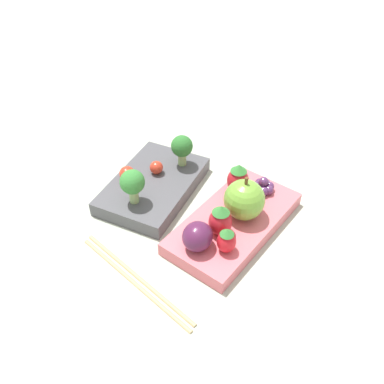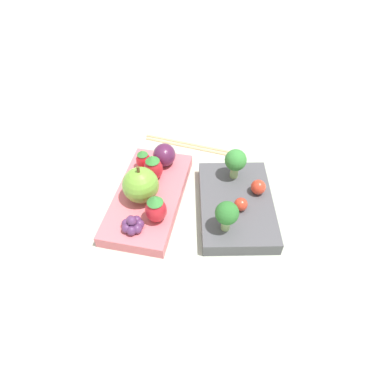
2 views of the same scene
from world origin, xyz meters
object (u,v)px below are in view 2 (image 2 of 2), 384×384
object	(u,v)px
broccoli_floret_1	(227,214)
grape_cluster	(133,225)
bento_box_savoury	(236,205)
strawberry_0	(153,167)
cherry_tomato_0	(258,187)
strawberry_2	(156,209)
cherry_tomato_1	(241,204)
broccoli_floret_0	(236,161)
plum	(164,155)
chopsticks_pair	(196,146)
apple	(141,185)
bento_box_fruit	(149,197)
strawberry_1	(143,159)

from	to	relation	value
broccoli_floret_1	grape_cluster	world-z (taller)	broccoli_floret_1
bento_box_savoury	strawberry_0	xyz separation A→B (m)	(-0.05, -0.14, 0.03)
cherry_tomato_0	strawberry_0	xyz separation A→B (m)	(-0.03, -0.18, 0.01)
strawberry_2	grape_cluster	xyz separation A→B (m)	(0.02, -0.03, -0.02)
bento_box_savoury	cherry_tomato_1	xyz separation A→B (m)	(0.02, 0.00, 0.02)
broccoli_floret_0	broccoli_floret_1	distance (m)	0.12
bento_box_savoury	grape_cluster	bearing A→B (deg)	-68.79
plum	grape_cluster	distance (m)	0.15
strawberry_0	chopsticks_pair	world-z (taller)	strawberry_0
cherry_tomato_1	apple	world-z (taller)	apple
broccoli_floret_0	chopsticks_pair	distance (m)	0.14
cherry_tomato_0	strawberry_0	distance (m)	0.18
cherry_tomato_0	strawberry_2	bearing A→B (deg)	-68.64
strawberry_0	cherry_tomato_1	bearing A→B (deg)	65.78
broccoli_floret_0	grape_cluster	world-z (taller)	broccoli_floret_0
broccoli_floret_1	cherry_tomato_0	distance (m)	0.10
broccoli_floret_0	plum	size ratio (longest dim) A/B	1.29
apple	strawberry_2	world-z (taller)	apple
apple	plum	bearing A→B (deg)	162.01
broccoli_floret_0	broccoli_floret_1	bearing A→B (deg)	-8.09
broccoli_floret_0	grape_cluster	size ratio (longest dim) A/B	1.60
broccoli_floret_0	bento_box_fruit	bearing A→B (deg)	-72.88
cherry_tomato_0	grape_cluster	world-z (taller)	cherry_tomato_0
grape_cluster	chopsticks_pair	xyz separation A→B (m)	(-0.23, 0.09, -0.03)
strawberry_0	strawberry_2	xyz separation A→B (m)	(0.09, 0.02, 0.00)
cherry_tomato_0	cherry_tomato_1	distance (m)	0.05
cherry_tomato_0	grape_cluster	bearing A→B (deg)	-66.93
cherry_tomato_1	plum	size ratio (longest dim) A/B	0.49
bento_box_savoury	chopsticks_pair	distance (m)	0.18
broccoli_floret_0	cherry_tomato_1	size ratio (longest dim) A/B	2.60
broccoli_floret_0	strawberry_2	bearing A→B (deg)	-51.09
bento_box_fruit	broccoli_floret_0	distance (m)	0.16
cherry_tomato_1	strawberry_2	world-z (taller)	strawberry_2
strawberry_1	plum	world-z (taller)	same
broccoli_floret_1	apple	distance (m)	0.15
broccoli_floret_1	apple	size ratio (longest dim) A/B	0.78
bento_box_fruit	broccoli_floret_1	size ratio (longest dim) A/B	4.21
cherry_tomato_1	strawberry_0	xyz separation A→B (m)	(-0.07, -0.15, 0.01)
broccoli_floret_0	apple	bearing A→B (deg)	-69.76
cherry_tomato_0	strawberry_0	size ratio (longest dim) A/B	0.50
bento_box_fruit	strawberry_1	bearing A→B (deg)	-165.33
bento_box_savoury	chopsticks_pair	world-z (taller)	bento_box_savoury
bento_box_savoury	strawberry_1	distance (m)	0.18
strawberry_0	plum	xyz separation A→B (m)	(-0.04, 0.01, -0.00)
bento_box_savoury	cherry_tomato_1	world-z (taller)	cherry_tomato_1
bento_box_fruit	plum	world-z (taller)	plum
apple	plum	size ratio (longest dim) A/B	1.59
strawberry_1	plum	size ratio (longest dim) A/B	0.90
bento_box_fruit	strawberry_2	xyz separation A→B (m)	(0.05, 0.02, 0.04)
bento_box_savoury	strawberry_0	world-z (taller)	strawberry_0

